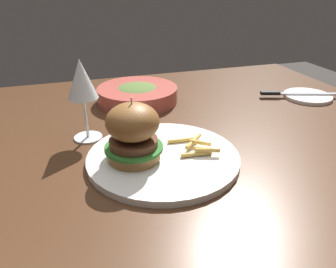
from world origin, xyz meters
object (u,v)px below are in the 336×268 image
table_knife (291,93)px  main_plate (163,157)px  wine_glass (82,82)px  burger_sandwich (133,132)px  bread_plate (308,96)px  soup_bowl (137,94)px

table_knife → main_plate: bearing=-153.5°
wine_glass → table_knife: wine_glass is taller
burger_sandwich → bread_plate: bearing=20.7°
burger_sandwich → soup_bowl: bearing=76.1°
burger_sandwich → bread_plate: (0.60, 0.23, -0.07)m
bread_plate → table_knife: table_knife is taller
main_plate → table_knife: table_knife is taller
wine_glass → table_knife: bearing=8.5°
wine_glass → bread_plate: wine_glass is taller
main_plate → soup_bowl: 0.36m
main_plate → burger_sandwich: 0.09m
table_knife → soup_bowl: (-0.47, 0.11, 0.01)m
main_plate → table_knife: size_ratio=1.37×
main_plate → burger_sandwich: size_ratio=2.41×
wine_glass → bread_plate: 0.70m
burger_sandwich → soup_bowl: (0.09, 0.35, -0.05)m
burger_sandwich → table_knife: burger_sandwich is taller
table_knife → soup_bowl: 0.48m
soup_bowl → table_knife: bearing=-13.4°
burger_sandwich → table_knife: 0.61m
main_plate → table_knife: 0.55m
table_knife → soup_bowl: size_ratio=0.96×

